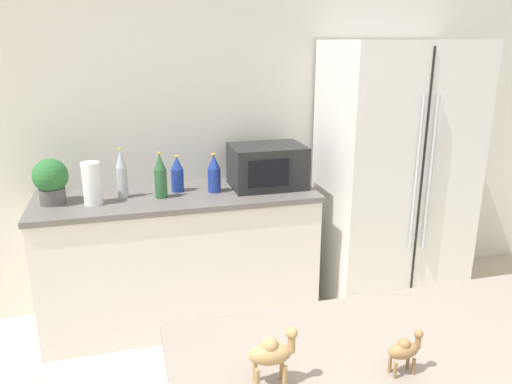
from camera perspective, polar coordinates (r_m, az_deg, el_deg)
wall_back at (r=3.51m, az=-4.06°, el=7.80°), size 8.00×0.06×2.55m
back_counter at (r=3.38m, az=-8.64°, el=-7.43°), size 1.78×0.63×0.89m
refrigerator at (r=3.64m, az=15.43°, el=1.80°), size 0.96×0.70×1.84m
potted_plant at (r=3.20m, az=-22.40°, el=1.30°), size 0.20×0.20×0.28m
paper_towel_roll at (r=3.12m, az=-18.23°, el=0.95°), size 0.11×0.11×0.25m
microwave at (r=3.32m, az=1.28°, el=2.98°), size 0.48×0.37×0.28m
back_bottle_0 at (r=3.21m, az=-4.81°, el=2.09°), size 0.08×0.08×0.25m
back_bottle_1 at (r=3.26m, az=-8.99°, el=2.00°), size 0.08×0.08×0.24m
back_bottle_2 at (r=3.13m, az=-10.87°, el=1.79°), size 0.08×0.08×0.29m
back_bottle_3 at (r=3.19m, az=-15.11°, el=1.98°), size 0.07×0.07×0.31m
camel_figurine at (r=1.33m, az=1.85°, el=-17.85°), size 0.13×0.07×0.16m
camel_figurine_second at (r=1.43m, az=16.62°, el=-16.86°), size 0.10×0.05×0.12m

